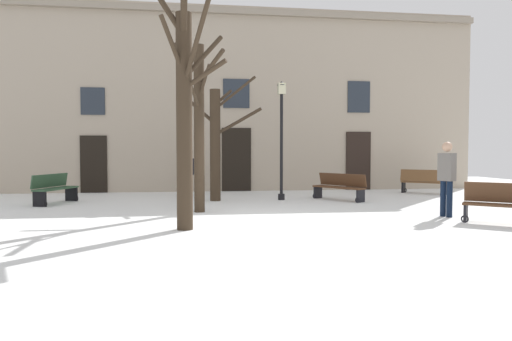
{
  "coord_description": "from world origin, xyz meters",
  "views": [
    {
      "loc": [
        -1.6,
        -10.22,
        1.6
      ],
      "look_at": [
        0.0,
        1.59,
        1.1
      ],
      "focal_mm": 31.63,
      "sensor_mm": 36.0,
      "label": 1
    }
  ],
  "objects": [
    {
      "name": "ground_plane",
      "position": [
        0.0,
        0.0,
        0.0
      ],
      "size": [
        32.53,
        32.53,
        0.0
      ],
      "primitive_type": "plane",
      "color": "white"
    },
    {
      "name": "building_facade",
      "position": [
        0.0,
        8.12,
        3.77
      ],
      "size": [
        20.33,
        0.6,
        7.42
      ],
      "color": "tan",
      "rests_on": "ground"
    },
    {
      "name": "tree_left_of_center",
      "position": [
        -1.48,
        1.73,
        2.35
      ],
      "size": [
        1.02,
        2.54,
        4.39
      ],
      "color": "#382B1E",
      "rests_on": "ground"
    },
    {
      "name": "tree_near_facade",
      "position": [
        -0.92,
        4.45,
        1.96
      ],
      "size": [
        2.62,
        1.1,
        4.06
      ],
      "color": "#382B1E",
      "rests_on": "ground"
    },
    {
      "name": "tree_right_of_center",
      "position": [
        -1.8,
        -0.94,
        2.54
      ],
      "size": [
        1.55,
        2.32,
        5.18
      ],
      "color": "#382B1E",
      "rests_on": "ground"
    },
    {
      "name": "streetlamp",
      "position": [
        1.23,
        4.4,
        2.39
      ],
      "size": [
        0.3,
        0.3,
        3.91
      ],
      "color": "black",
      "rests_on": "ground"
    },
    {
      "name": "bench_by_litter_bin",
      "position": [
        5.17,
        -1.17,
        0.46
      ],
      "size": [
        1.57,
        1.39,
        0.91
      ],
      "rotation": [
        0.0,
        0.0,
        5.6
      ],
      "color": "#51331E",
      "rests_on": "ground"
    },
    {
      "name": "bench_back_to_back_right",
      "position": [
        7.01,
        5.81,
        0.47
      ],
      "size": [
        1.58,
        1.47,
        0.92
      ],
      "rotation": [
        0.0,
        0.0,
        2.42
      ],
      "color": "brown",
      "rests_on": "ground"
    },
    {
      "name": "bench_back_to_back_left",
      "position": [
        -5.87,
        4.24,
        0.47
      ],
      "size": [
        1.01,
        1.76,
        0.92
      ],
      "rotation": [
        0.0,
        0.0,
        1.25
      ],
      "color": "#2D4C33",
      "rests_on": "ground"
    },
    {
      "name": "bench_far_corner",
      "position": [
        3.12,
        4.09,
        0.45
      ],
      "size": [
        1.44,
        1.83,
        0.88
      ],
      "rotation": [
        0.0,
        0.0,
        5.3
      ],
      "color": "#51331E",
      "rests_on": "ground"
    },
    {
      "name": "person_crossing_plaza",
      "position": [
        4.5,
        0.04,
        1.04
      ],
      "size": [
        0.35,
        0.43,
        1.84
      ],
      "rotation": [
        0.0,
        0.0,
        1.96
      ],
      "color": "black",
      "rests_on": "ground"
    },
    {
      "name": "person_near_bench",
      "position": [
        -1.85,
        6.19,
        0.87
      ],
      "size": [
        0.43,
        0.34,
        1.59
      ],
      "rotation": [
        0.0,
        0.0,
        5.93
      ],
      "color": "black",
      "rests_on": "ground"
    }
  ]
}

